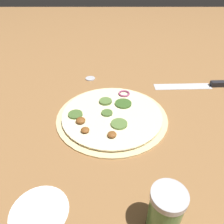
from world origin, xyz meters
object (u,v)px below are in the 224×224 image
object	(u,v)px
knife	(214,84)
loose_cap	(90,78)
spice_jar	(166,211)
pizza	(112,115)

from	to	relation	value
knife	loose_cap	distance (m)	0.45
spice_jar	loose_cap	world-z (taller)	spice_jar
knife	spice_jar	distance (m)	0.56
pizza	spice_jar	xyz separation A→B (m)	(0.09, -0.31, 0.04)
pizza	spice_jar	world-z (taller)	spice_jar
knife	pizza	bearing A→B (deg)	24.19
spice_jar	loose_cap	bearing A→B (deg)	107.16
pizza	spice_jar	distance (m)	0.33
knife	loose_cap	world-z (taller)	knife
knife	loose_cap	size ratio (longest dim) A/B	9.09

